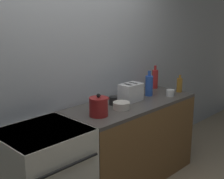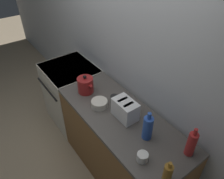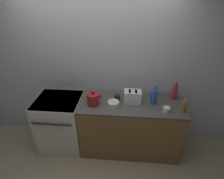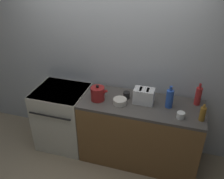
{
  "view_description": "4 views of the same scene",
  "coord_description": "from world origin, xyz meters",
  "views": [
    {
      "loc": [
        -1.94,
        -1.82,
        1.92
      ],
      "look_at": [
        0.25,
        0.32,
        1.13
      ],
      "focal_mm": 50.0,
      "sensor_mm": 36.0,
      "label": 1
    },
    {
      "loc": [
        1.77,
        -0.68,
        2.48
      ],
      "look_at": [
        0.29,
        0.4,
        1.07
      ],
      "focal_mm": 35.0,
      "sensor_mm": 36.0,
      "label": 2
    },
    {
      "loc": [
        0.46,
        -1.9,
        2.43
      ],
      "look_at": [
        0.26,
        0.41,
        1.11
      ],
      "focal_mm": 28.0,
      "sensor_mm": 36.0,
      "label": 3
    },
    {
      "loc": [
        0.97,
        -2.34,
        2.68
      ],
      "look_at": [
        0.16,
        0.32,
        1.07
      ],
      "focal_mm": 40.0,
      "sensor_mm": 36.0,
      "label": 4
    }
  ],
  "objects": [
    {
      "name": "kettle",
      "position": [
        -0.0,
        0.25,
        1.02
      ],
      "size": [
        0.23,
        0.18,
        0.22
      ],
      "color": "maroon",
      "rests_on": "counter_block"
    },
    {
      "name": "ground_plane",
      "position": [
        0.0,
        0.0,
        0.0
      ],
      "size": [
        12.0,
        12.0,
        0.0
      ],
      "primitive_type": "plane",
      "color": "tan"
    },
    {
      "name": "wall_back",
      "position": [
        0.0,
        0.7,
        1.3
      ],
      "size": [
        8.0,
        0.05,
        2.6
      ],
      "color": "silver",
      "rests_on": "ground_plane"
    },
    {
      "name": "bowl",
      "position": [
        0.3,
        0.23,
        0.97
      ],
      "size": [
        0.17,
        0.17,
        0.07
      ],
      "color": "beige",
      "rests_on": "counter_block"
    },
    {
      "name": "counter_block",
      "position": [
        0.56,
        0.32,
        0.46
      ],
      "size": [
        1.58,
        0.64,
        0.93
      ],
      "color": "brown",
      "rests_on": "ground_plane"
    },
    {
      "name": "cup_white",
      "position": [
        1.05,
        0.15,
        0.97
      ],
      "size": [
        0.09,
        0.09,
        0.08
      ],
      "color": "white",
      "rests_on": "counter_block"
    },
    {
      "name": "bottle_red",
      "position": [
        1.23,
        0.51,
        1.05
      ],
      "size": [
        0.08,
        0.08,
        0.29
      ],
      "color": "#B72828",
      "rests_on": "counter_block"
    },
    {
      "name": "stove",
      "position": [
        -0.59,
        0.32,
        0.48
      ],
      "size": [
        0.71,
        0.68,
        0.93
      ],
      "color": "silver",
      "rests_on": "ground_plane"
    },
    {
      "name": "bottle_amber",
      "position": [
        1.29,
        0.18,
        1.02
      ],
      "size": [
        0.07,
        0.07,
        0.21
      ],
      "color": "#9E6B23",
      "rests_on": "counter_block"
    },
    {
      "name": "toaster",
      "position": [
        0.58,
        0.35,
        1.03
      ],
      "size": [
        0.26,
        0.16,
        0.2
      ],
      "color": "white",
      "rests_on": "counter_block"
    },
    {
      "name": "cup_black",
      "position": [
        0.34,
        0.39,
        0.97
      ],
      "size": [
        0.09,
        0.09,
        0.09
      ],
      "color": "black",
      "rests_on": "counter_block"
    },
    {
      "name": "bottle_blue",
      "position": [
        0.9,
        0.35,
        1.05
      ],
      "size": [
        0.09,
        0.09,
        0.29
      ],
      "color": "#2D56B7",
      "rests_on": "counter_block"
    }
  ]
}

